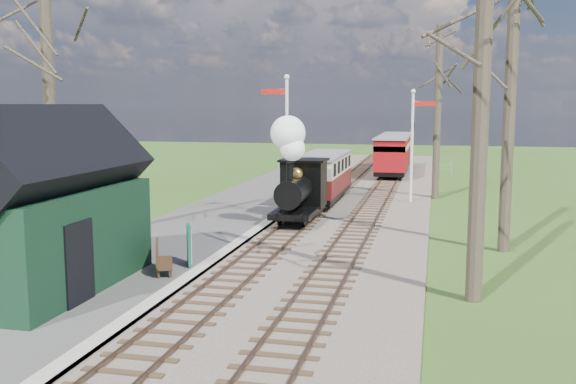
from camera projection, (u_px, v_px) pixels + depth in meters
name	position (u px, v px, depth m)	size (l,w,h in m)	color
ground	(130.00, 372.00, 11.99)	(140.00, 140.00, 0.00)	#365019
distant_hills	(396.00, 284.00, 76.03)	(114.40, 48.00, 22.02)	#385B23
ballast_bed	(351.00, 201.00, 32.94)	(8.00, 60.00, 0.10)	brown
track_near	(326.00, 199.00, 33.22)	(1.60, 60.00, 0.15)	brown
track_far	(376.00, 201.00, 32.64)	(1.60, 60.00, 0.15)	brown
platform	(209.00, 224.00, 26.27)	(5.00, 44.00, 0.20)	#474442
coping_strip	(264.00, 226.00, 25.76)	(0.40, 44.00, 0.21)	#B2AD9E
station_shed	(46.00, 210.00, 16.50)	(3.25, 6.30, 4.78)	black
semaphore_near	(285.00, 136.00, 27.12)	(1.22, 0.24, 6.22)	silver
semaphore_far	(414.00, 137.00, 31.81)	(1.22, 0.24, 5.72)	silver
bare_trees	(307.00, 97.00, 20.74)	(15.51, 22.39, 12.00)	#382D23
fence_line	(362.00, 166.00, 46.61)	(12.60, 0.08, 1.00)	slate
locomotive	(298.00, 177.00, 26.20)	(1.74, 4.06, 4.35)	black
coach	(323.00, 175.00, 32.12)	(2.03, 6.96, 2.14)	black
red_carriage_a	(392.00, 156.00, 43.12)	(2.15, 5.33, 2.27)	black
red_carriage_b	(397.00, 150.00, 48.43)	(2.15, 5.33, 2.27)	black
sign_board	(189.00, 245.00, 19.08)	(0.42, 0.78, 1.21)	#0E4130
bench	(160.00, 258.00, 18.33)	(1.03, 1.59, 0.88)	#402917
person	(142.00, 243.00, 18.94)	(0.52, 0.34, 1.43)	#19212E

